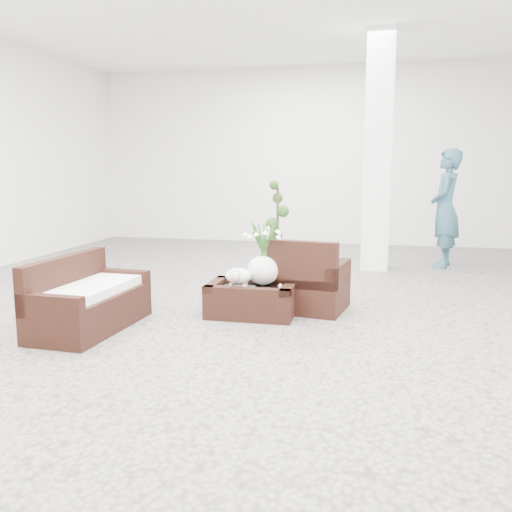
% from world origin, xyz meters
% --- Properties ---
extents(ground, '(11.00, 11.00, 0.00)m').
position_xyz_m(ground, '(0.00, 0.00, 0.00)').
color(ground, gray).
rests_on(ground, ground).
extents(column, '(0.40, 0.40, 3.50)m').
position_xyz_m(column, '(1.20, 2.80, 1.75)').
color(column, white).
rests_on(column, ground).
extents(coffee_table, '(0.90, 0.60, 0.31)m').
position_xyz_m(coffee_table, '(-0.03, -0.19, 0.16)').
color(coffee_table, black).
rests_on(coffee_table, ground).
extents(sheep_figurine, '(0.28, 0.23, 0.21)m').
position_xyz_m(sheep_figurine, '(-0.15, -0.29, 0.42)').
color(sheep_figurine, white).
rests_on(sheep_figurine, coffee_table).
extents(planter_narcissus, '(0.44, 0.44, 0.80)m').
position_xyz_m(planter_narcissus, '(0.07, -0.09, 0.71)').
color(planter_narcissus, white).
rests_on(planter_narcissus, coffee_table).
extents(tealight, '(0.04, 0.04, 0.03)m').
position_xyz_m(tealight, '(0.27, -0.17, 0.33)').
color(tealight, white).
rests_on(tealight, coffee_table).
extents(armchair, '(0.85, 0.82, 0.79)m').
position_xyz_m(armchair, '(0.54, 0.19, 0.40)').
color(armchair, black).
rests_on(armchair, ground).
extents(loveseat, '(0.70, 1.35, 0.70)m').
position_xyz_m(loveseat, '(-1.43, -1.01, 0.35)').
color(loveseat, black).
rests_on(loveseat, ground).
extents(topiary, '(0.35, 0.35, 1.31)m').
position_xyz_m(topiary, '(-0.29, 2.72, 0.66)').
color(topiary, '#1F3E14').
rests_on(topiary, ground).
extents(shopper, '(0.54, 0.73, 1.82)m').
position_xyz_m(shopper, '(2.24, 3.20, 0.91)').
color(shopper, '#2E5468').
rests_on(shopper, ground).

